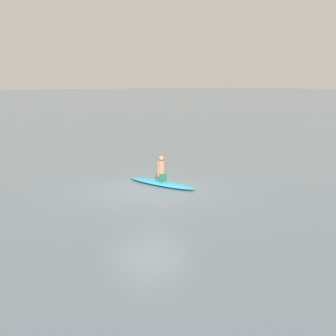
# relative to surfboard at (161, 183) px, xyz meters

# --- Properties ---
(ground_plane) EXTENTS (400.00, 400.00, 0.00)m
(ground_plane) POSITION_rel_surfboard_xyz_m (-0.84, -0.47, -0.06)
(ground_plane) COLOR slate
(surfboard) EXTENTS (1.25, 3.05, 0.13)m
(surfboard) POSITION_rel_surfboard_xyz_m (0.00, 0.00, 0.00)
(surfboard) COLOR #339EC6
(surfboard) RESTS_ON ground
(person_paddler) EXTENTS (0.40, 0.34, 0.90)m
(person_paddler) POSITION_rel_surfboard_xyz_m (0.00, -0.00, 0.47)
(person_paddler) COLOR #26664C
(person_paddler) RESTS_ON surfboard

